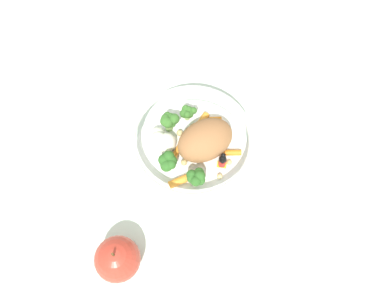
# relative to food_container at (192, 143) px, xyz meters

# --- Properties ---
(ground_plane) EXTENTS (2.40, 2.40, 0.00)m
(ground_plane) POSITION_rel_food_container_xyz_m (0.01, -0.01, -0.03)
(ground_plane) COLOR silver
(food_container) EXTENTS (0.21, 0.21, 0.07)m
(food_container) POSITION_rel_food_container_xyz_m (0.00, 0.00, 0.00)
(food_container) COLOR white
(food_container) RESTS_ON ground_plane
(loose_apple) EXTENTS (0.07, 0.07, 0.08)m
(loose_apple) POSITION_rel_food_container_xyz_m (-0.13, -0.18, 0.00)
(loose_apple) COLOR #BC3828
(loose_apple) RESTS_ON ground_plane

